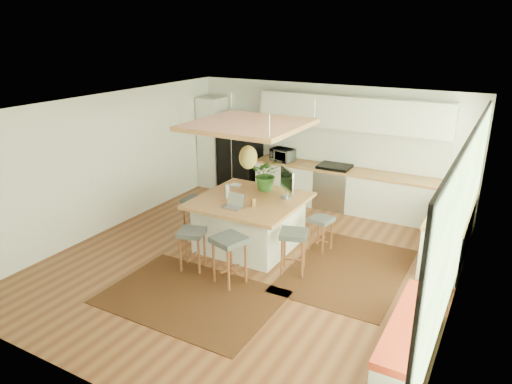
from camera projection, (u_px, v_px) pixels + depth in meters
The scene contains 34 objects.
floor at pixel (252, 261), 8.24m from camera, with size 7.00×7.00×0.00m, color brown.
ceiling at pixel (252, 107), 7.34m from camera, with size 7.00×7.00×0.00m, color white.
wall_back at pixel (328, 145), 10.67m from camera, with size 6.50×6.50×0.00m, color white.
wall_front at pixel (86, 284), 4.91m from camera, with size 6.50×6.50×0.00m, color white.
wall_left at pixel (109, 162), 9.28m from camera, with size 7.00×7.00×0.00m, color white.
wall_right at pixel (462, 227), 6.30m from camera, with size 7.00×7.00×0.00m, color white.
window_wall at pixel (460, 223), 6.29m from camera, with size 0.10×6.20×2.60m, color black, non-canonical shape.
pantry at pixel (213, 143), 11.84m from camera, with size 0.55×0.60×2.25m, color white.
back_counter_base at pixel (344, 190), 10.46m from camera, with size 4.20×0.60×0.88m, color white.
back_counter_top at pixel (345, 171), 10.31m from camera, with size 4.24×0.64×0.05m, color #A8673B.
backsplash at pixel (351, 148), 10.40m from camera, with size 4.20×0.02×0.80m, color white.
upper_cabinets at pixel (351, 113), 10.00m from camera, with size 4.20×0.34×0.70m, color white.
range at pixel (334, 186), 10.55m from camera, with size 0.76×0.62×1.00m, color #A5A5AA, non-canonical shape.
right_counter_base at pixel (450, 231), 8.39m from camera, with size 0.60×2.50×0.88m, color white.
right_counter_top at pixel (453, 207), 8.24m from camera, with size 0.64×2.54×0.05m, color #A8673B.
window_bench at pixel (411, 338), 5.81m from camera, with size 0.52×2.00×0.50m, color white, non-canonical shape.
ceiling_panel at pixel (248, 140), 8.02m from camera, with size 1.86×1.86×0.80m, color #A8673B, non-canonical shape.
rug_near at pixel (191, 297), 7.14m from camera, with size 2.60×1.80×0.01m, color black.
rug_right at pixel (348, 270), 7.94m from camera, with size 1.80×2.60×0.01m, color black.
fridge at pixel (240, 154), 11.53m from camera, with size 0.93×0.72×1.86m, color black, non-canonical shape.
island at pixel (250, 223), 8.68m from camera, with size 1.85×1.85×0.93m, color #A8673B, non-canonical shape.
stool_near_left at pixel (192, 249), 7.89m from camera, with size 0.42×0.42×0.70m, color #3C3F43, non-canonical shape.
stool_near_right at pixel (230, 263), 7.43m from camera, with size 0.47×0.47×0.80m, color #3C3F43, non-canonical shape.
stool_right_front at pixel (293, 253), 7.76m from camera, with size 0.44×0.44×0.74m, color #3C3F43, non-canonical shape.
stool_right_back at pixel (321, 232), 8.55m from camera, with size 0.38×0.38×0.64m, color #3C3F43, non-canonical shape.
stool_left_side at pixel (195, 214), 9.35m from camera, with size 0.41×0.41×0.70m, color #3C3F43, non-canonical shape.
laptop at pixel (232, 201), 8.07m from camera, with size 0.34×0.36×0.26m, color #A5A5AA, non-canonical shape.
monitor at pixel (287, 184), 8.50m from camera, with size 0.61×0.22×0.57m, color #A5A5AA, non-canonical shape.
microwave at pixel (283, 153), 10.92m from camera, with size 0.52×0.29×0.35m, color #A5A5AA.
island_plant at pixel (267, 178), 8.93m from camera, with size 0.57×0.63×0.49m, color #1E4C19.
island_bowl at pixel (236, 186), 9.16m from camera, with size 0.21×0.21×0.05m, color silver.
island_bottle_0 at pixel (227, 188), 8.83m from camera, with size 0.07×0.07×0.19m, color #3140C4.
island_bottle_1 at pixel (227, 193), 8.56m from camera, with size 0.07×0.07×0.19m, color silver.
island_bottle_2 at pixel (254, 202), 8.13m from camera, with size 0.07×0.07×0.19m, color #A17235.
Camera 1 is at (3.65, -6.40, 3.88)m, focal length 33.00 mm.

